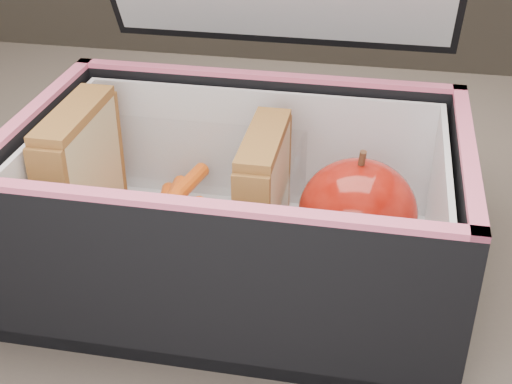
# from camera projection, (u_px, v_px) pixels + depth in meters

# --- Properties ---
(kitchen_table) EXTENTS (1.20, 0.80, 0.75)m
(kitchen_table) POSITION_uv_depth(u_px,v_px,m) (224.00, 326.00, 0.61)
(kitchen_table) COLOR brown
(kitchen_table) RESTS_ON ground
(lunch_bag) EXTENTS (0.30, 0.29, 0.29)m
(lunch_bag) POSITION_uv_depth(u_px,v_px,m) (240.00, 193.00, 0.49)
(lunch_bag) COLOR black
(lunch_bag) RESTS_ON kitchen_table
(plastic_tub) EXTENTS (0.18, 0.13, 0.07)m
(plastic_tub) POSITION_uv_depth(u_px,v_px,m) (172.00, 204.00, 0.51)
(plastic_tub) COLOR white
(plastic_tub) RESTS_ON lunch_bag
(sandwich_left) EXTENTS (0.03, 0.09, 0.10)m
(sandwich_left) POSITION_uv_depth(u_px,v_px,m) (82.00, 175.00, 0.51)
(sandwich_left) COLOR #D4BC86
(sandwich_left) RESTS_ON plastic_tub
(sandwich_right) EXTENTS (0.02, 0.09, 0.10)m
(sandwich_right) POSITION_uv_depth(u_px,v_px,m) (263.00, 196.00, 0.49)
(sandwich_right) COLOR #D4BC86
(sandwich_right) RESTS_ON plastic_tub
(carrot_sticks) EXTENTS (0.05, 0.13, 0.03)m
(carrot_sticks) POSITION_uv_depth(u_px,v_px,m) (163.00, 223.00, 0.52)
(carrot_sticks) COLOR #EC4400
(carrot_sticks) RESTS_ON plastic_tub
(paper_napkin) EXTENTS (0.11, 0.11, 0.01)m
(paper_napkin) POSITION_uv_depth(u_px,v_px,m) (356.00, 259.00, 0.51)
(paper_napkin) COLOR white
(paper_napkin) RESTS_ON lunch_bag
(red_apple) EXTENTS (0.10, 0.10, 0.09)m
(red_apple) POSITION_uv_depth(u_px,v_px,m) (357.00, 213.00, 0.48)
(red_apple) COLOR #800903
(red_apple) RESTS_ON paper_napkin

